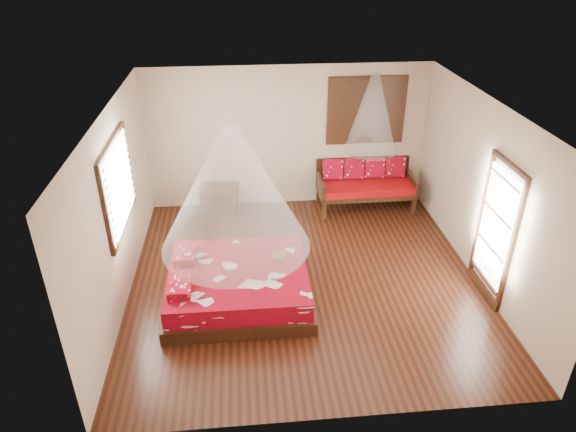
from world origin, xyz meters
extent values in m
cube|color=black|center=(0.00, 0.00, -0.01)|extent=(5.50, 5.50, 0.02)
cube|color=white|center=(0.00, 0.00, 2.81)|extent=(5.50, 5.50, 0.02)
cube|color=beige|center=(-2.76, 0.00, 1.40)|extent=(0.02, 5.50, 2.80)
cube|color=beige|center=(2.76, 0.00, 1.40)|extent=(0.02, 5.50, 2.80)
cube|color=beige|center=(0.00, 2.76, 1.40)|extent=(5.50, 0.02, 2.80)
cube|color=beige|center=(0.00, -2.76, 1.40)|extent=(5.50, 0.02, 2.80)
cube|color=black|center=(-1.05, -0.40, 0.10)|extent=(2.15, 1.95, 0.20)
cube|color=maroon|center=(-1.05, -0.40, 0.35)|extent=(2.05, 1.85, 0.30)
cube|color=maroon|center=(-1.85, -0.80, 0.57)|extent=(0.31, 0.56, 0.14)
cube|color=maroon|center=(-1.85, 0.01, 0.57)|extent=(0.31, 0.56, 0.14)
cube|color=black|center=(0.62, 1.94, 0.21)|extent=(0.08, 0.08, 0.42)
cube|color=black|center=(2.40, 1.94, 0.21)|extent=(0.08, 0.08, 0.42)
cube|color=black|center=(0.62, 2.66, 0.21)|extent=(0.08, 0.08, 0.42)
cube|color=black|center=(2.40, 2.66, 0.21)|extent=(0.08, 0.08, 0.42)
cube|color=black|center=(1.51, 2.30, 0.38)|extent=(1.90, 0.84, 0.08)
cube|color=#9C050A|center=(1.51, 2.30, 0.49)|extent=(1.84, 0.78, 0.14)
cube|color=black|center=(1.51, 2.68, 0.67)|extent=(1.90, 0.06, 0.55)
cube|color=black|center=(0.60, 2.30, 0.54)|extent=(0.06, 0.84, 0.30)
cube|color=black|center=(2.42, 2.30, 0.54)|extent=(0.06, 0.84, 0.30)
cube|color=maroon|center=(0.88, 2.56, 0.76)|extent=(0.40, 0.20, 0.42)
cube|color=maroon|center=(1.30, 2.56, 0.76)|extent=(0.40, 0.20, 0.42)
cube|color=maroon|center=(1.72, 2.56, 0.76)|extent=(0.40, 0.20, 0.42)
cube|color=maroon|center=(2.15, 2.56, 0.76)|extent=(0.40, 0.20, 0.42)
cube|color=black|center=(-1.38, 2.45, 0.23)|extent=(0.74, 0.55, 0.47)
cube|color=black|center=(-1.38, 2.45, 0.49)|extent=(0.79, 0.59, 0.05)
cube|color=black|center=(1.51, 2.72, 1.90)|extent=(1.52, 0.06, 1.32)
cube|color=black|center=(1.51, 2.71, 1.90)|extent=(1.35, 0.04, 1.10)
cube|color=black|center=(-2.72, 0.20, 1.70)|extent=(0.08, 1.74, 1.34)
cube|color=silver|center=(-2.68, 0.20, 1.70)|extent=(0.04, 1.54, 1.10)
cube|color=black|center=(2.72, -0.60, 1.05)|extent=(0.08, 1.02, 2.16)
cube|color=white|center=(2.70, -0.60, 1.15)|extent=(0.03, 0.82, 1.70)
cylinder|color=brown|center=(-0.43, -0.08, 0.52)|extent=(0.24, 0.24, 0.03)
cone|color=white|center=(-1.05, -0.40, 1.85)|extent=(2.12, 2.12, 1.80)
cone|color=white|center=(1.51, 2.25, 2.00)|extent=(0.98, 0.98, 1.50)
camera|label=1|loc=(-0.92, -6.72, 4.87)|focal=32.00mm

